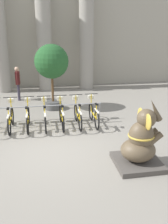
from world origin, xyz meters
The scene contains 15 objects.
ground_plane centered at (0.00, 0.00, 0.00)m, with size 60.00×60.00×0.00m, color gray.
building_facade centered at (0.00, 8.60, 3.00)m, with size 20.00×0.20×6.00m.
column_left centered at (-2.30, 7.60, 2.62)m, with size 1.00×1.00×5.16m.
column_middle centered at (0.00, 7.60, 2.62)m, with size 1.00×1.00×5.16m.
column_right centered at (2.30, 7.60, 2.62)m, with size 1.00×1.00×5.16m.
bike_rack centered at (-0.24, 1.95, 0.61)m, with size 4.07×0.05×0.77m.
bicycle_1 centered at (-1.40, 1.85, 0.40)m, with size 0.48×1.67×1.04m.
bicycle_2 centered at (-0.82, 1.84, 0.40)m, with size 0.48×1.67×1.04m.
bicycle_3 centered at (-0.24, 1.82, 0.40)m, with size 0.48×1.67×1.04m.
bicycle_4 centered at (0.34, 1.82, 0.40)m, with size 0.48×1.67×1.04m.
bicycle_5 centered at (0.91, 1.81, 0.40)m, with size 0.48×1.67×1.04m.
bicycle_6 centered at (1.49, 1.84, 0.40)m, with size 0.48×1.67×1.04m.
elephant_statue centered at (2.04, -1.16, 0.59)m, with size 1.15×1.15×1.75m.
person_pedestrian centered at (-1.39, 5.62, 0.96)m, with size 0.21×0.47×1.62m.
potted_tree centered at (0.16, 3.93, 1.92)m, with size 1.41×1.41×2.74m.
Camera 1 is at (-0.33, -6.47, 3.32)m, focal length 40.00 mm.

